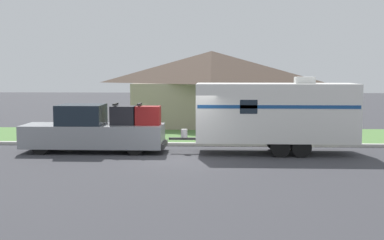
% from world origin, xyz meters
% --- Properties ---
extents(ground_plane, '(120.00, 120.00, 0.00)m').
position_xyz_m(ground_plane, '(0.00, 0.00, 0.00)').
color(ground_plane, '#38383D').
extents(curb_strip, '(80.00, 0.30, 0.14)m').
position_xyz_m(curb_strip, '(0.00, 3.75, 0.07)').
color(curb_strip, beige).
rests_on(curb_strip, ground_plane).
extents(lawn_strip, '(80.00, 7.00, 0.03)m').
position_xyz_m(lawn_strip, '(0.00, 7.40, 0.01)').
color(lawn_strip, '#568442').
rests_on(lawn_strip, ground_plane).
extents(house_across_street, '(10.16, 6.74, 4.70)m').
position_xyz_m(house_across_street, '(0.91, 13.13, 2.44)').
color(house_across_street, gray).
rests_on(house_across_street, ground_plane).
extents(pickup_truck, '(6.12, 1.92, 2.10)m').
position_xyz_m(pickup_truck, '(-3.97, 1.71, 0.93)').
color(pickup_truck, black).
rests_on(pickup_truck, ground_plane).
extents(travel_trailer, '(7.83, 2.35, 3.24)m').
position_xyz_m(travel_trailer, '(3.73, 1.70, 1.74)').
color(travel_trailer, black).
rests_on(travel_trailer, ground_plane).
extents(mailbox, '(0.48, 0.20, 1.28)m').
position_xyz_m(mailbox, '(3.77, 4.34, 0.98)').
color(mailbox, brown).
rests_on(mailbox, ground_plane).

